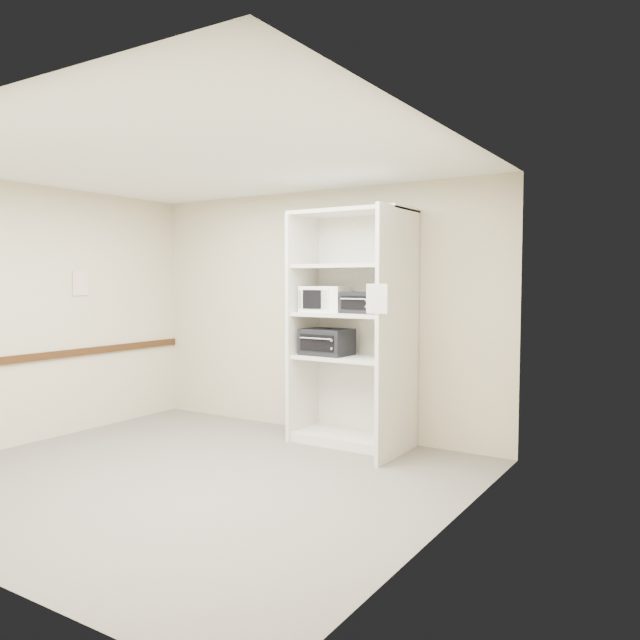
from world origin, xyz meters
The scene contains 12 objects.
floor centered at (0.00, 0.00, 0.00)m, with size 4.50×4.00×0.01m, color #645F56.
ceiling centered at (0.00, 0.00, 2.70)m, with size 4.50×4.00×0.01m, color white.
wall_back centered at (0.00, 2.00, 1.35)m, with size 4.50×0.02×2.70m, color beige.
wall_left centered at (-2.25, 0.00, 1.35)m, with size 0.02×4.00×2.70m, color beige.
wall_right centered at (2.25, 0.00, 1.35)m, with size 0.02×4.00×2.70m, color beige.
shelving_unit centered at (0.67, 1.70, 1.13)m, with size 1.24×0.92×2.42m.
microwave centered at (0.29, 1.69, 1.51)m, with size 0.45×0.34×0.27m, color white.
toaster_oven_upper centered at (0.75, 1.67, 1.48)m, with size 0.38×0.28×0.22m, color black.
toaster_oven_lower centered at (0.34, 1.65, 1.06)m, with size 0.50×0.37×0.28m, color black.
paper_sign centered at (1.22, 1.07, 1.54)m, with size 0.21×0.01×0.26m, color white.
chair_rail centered at (-2.23, 0.00, 0.90)m, with size 0.04×3.98×0.08m, color #341C0B.
wall_poster centered at (-2.24, 0.58, 1.67)m, with size 0.01×0.20×0.27m, color white.
Camera 1 is at (3.76, -3.90, 1.70)m, focal length 35.00 mm.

